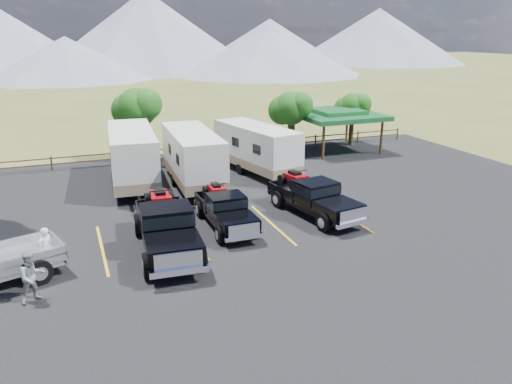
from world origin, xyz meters
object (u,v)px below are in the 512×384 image
object	(u,v)px
trailer_left	(133,157)
rig_left	(166,226)
rig_center	(225,209)
trailer_right	(256,149)
rig_right	(313,196)
person_a	(46,248)
trailer_center	(193,158)
person_b	(32,277)
pavilion	(337,115)

from	to	relation	value
trailer_left	rig_left	bearing A→B (deg)	-85.63
rig_center	trailer_right	bearing A→B (deg)	60.11
rig_right	person_a	xyz separation A→B (m)	(-12.62, -1.52, -0.13)
rig_left	trailer_left	bearing A→B (deg)	93.86
person_a	trailer_left	bearing A→B (deg)	-150.62
rig_right	trailer_left	bearing A→B (deg)	123.02
trailer_center	person_b	bearing A→B (deg)	-124.82
pavilion	person_b	world-z (taller)	pavilion
trailer_center	person_b	xyz separation A→B (m)	(-8.60, -11.27, -0.80)
rig_left	rig_center	distance (m)	3.61
rig_right	trailer_right	distance (m)	8.44
pavilion	trailer_left	world-z (taller)	trailer_left
trailer_left	person_a	bearing A→B (deg)	-111.20
rig_right	person_a	bearing A→B (deg)	177.32
rig_center	trailer_center	size ratio (longest dim) A/B	0.58
trailer_right	rig_left	bearing A→B (deg)	-140.77
rig_right	trailer_center	size ratio (longest dim) A/B	0.67
rig_left	person_a	world-z (taller)	rig_left
rig_left	trailer_left	distance (m)	10.06
rig_right	trailer_center	world-z (taller)	trailer_center
rig_center	person_b	distance (m)	9.40
trailer_left	rig_right	bearing A→B (deg)	-42.75
pavilion	person_a	xyz separation A→B (m)	(-21.16, -14.02, -1.90)
person_b	pavilion	bearing A→B (deg)	14.16
trailer_left	trailer_center	size ratio (longest dim) A/B	1.03
trailer_right	person_b	xyz separation A→B (m)	(-13.20, -12.56, -0.70)
trailer_left	person_a	world-z (taller)	trailer_left
rig_center	pavilion	bearing A→B (deg)	43.57
rig_right	trailer_right	xyz separation A→B (m)	(0.18, 8.41, 0.65)
rig_center	trailer_center	xyz separation A→B (m)	(0.24, 6.99, 0.85)
rig_center	trailer_left	distance (m)	8.95
rig_left	person_b	size ratio (longest dim) A/B	3.75
pavilion	person_b	bearing A→B (deg)	-142.31
rig_left	pavilion	bearing A→B (deg)	44.89
rig_center	trailer_left	bearing A→B (deg)	110.88
rig_center	rig_right	bearing A→B (deg)	-1.19
rig_left	person_a	distance (m)	4.80
rig_right	trailer_right	size ratio (longest dim) A/B	0.70
rig_left	trailer_right	world-z (taller)	trailer_right
rig_right	rig_left	bearing A→B (deg)	-178.18
pavilion	rig_left	world-z (taller)	pavilion
trailer_left	person_b	xyz separation A→B (m)	(-5.25, -12.62, -0.85)
rig_left	rig_center	bearing A→B (deg)	32.43
trailer_right	person_b	size ratio (longest dim) A/B	4.83
rig_left	trailer_right	bearing A→B (deg)	55.45
rig_center	trailer_center	distance (m)	7.04
trailer_center	trailer_left	bearing A→B (deg)	160.56
trailer_left	trailer_right	world-z (taller)	trailer_left
rig_left	person_a	xyz separation A→B (m)	(-4.79, 0.06, -0.25)
rig_center	person_a	world-z (taller)	rig_center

